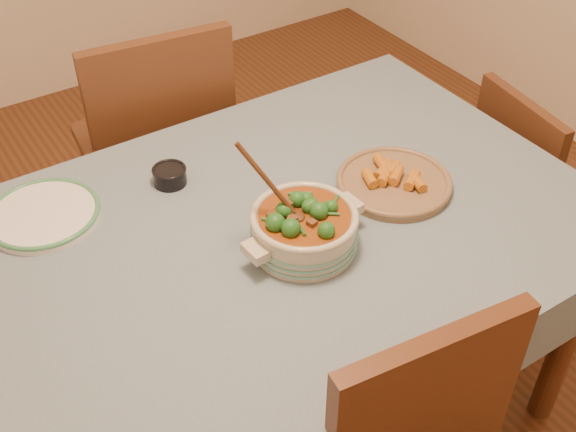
% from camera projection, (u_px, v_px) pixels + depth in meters
% --- Properties ---
extents(floor, '(4.50, 4.50, 0.00)m').
position_uv_depth(floor, '(265.00, 420.00, 2.20)').
color(floor, '#4E2C16').
rests_on(floor, ground).
extents(dining_table, '(1.68, 1.08, 0.76)m').
position_uv_depth(dining_table, '(260.00, 263.00, 1.77)').
color(dining_table, brown).
rests_on(dining_table, floor).
extents(stew_casserole, '(0.31, 0.25, 0.29)m').
position_uv_depth(stew_casserole, '(304.00, 227.00, 1.64)').
color(stew_casserole, beige).
rests_on(stew_casserole, dining_table).
extents(white_plate, '(0.35, 0.35, 0.02)m').
position_uv_depth(white_plate, '(43.00, 214.00, 1.75)').
color(white_plate, white).
rests_on(white_plate, dining_table).
extents(condiment_bowl, '(0.10, 0.10, 0.05)m').
position_uv_depth(condiment_bowl, '(170.00, 175.00, 1.85)').
color(condiment_bowl, black).
rests_on(condiment_bowl, dining_table).
extents(fried_plate, '(0.31, 0.31, 0.05)m').
position_uv_depth(fried_plate, '(394.00, 181.00, 1.84)').
color(fried_plate, '#907550').
rests_on(fried_plate, dining_table).
extents(chair_far, '(0.50, 0.50, 0.97)m').
position_uv_depth(chair_far, '(158.00, 142.00, 2.37)').
color(chair_far, '#542E19').
rests_on(chair_far, floor).
extents(chair_right, '(0.42, 0.42, 0.79)m').
position_uv_depth(chair_right, '(527.00, 186.00, 2.36)').
color(chair_right, '#542E19').
rests_on(chair_right, floor).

